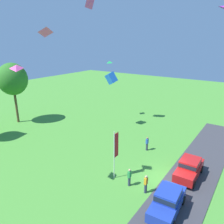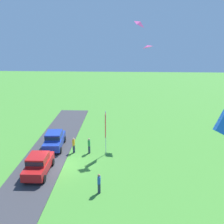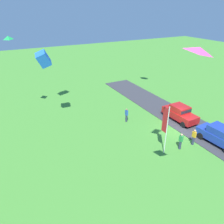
# 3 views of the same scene
# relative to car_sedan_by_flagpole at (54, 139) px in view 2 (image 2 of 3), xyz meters

# --- Properties ---
(ground_plane) EXTENTS (120.00, 120.00, 0.00)m
(ground_plane) POSITION_rel_car_sedan_by_flagpole_xyz_m (3.85, 1.68, -1.04)
(ground_plane) COLOR #478E33
(pavement_strip) EXTENTS (36.00, 4.40, 0.06)m
(pavement_strip) POSITION_rel_car_sedan_by_flagpole_xyz_m (3.85, -0.35, -1.01)
(pavement_strip) COLOR #38383D
(pavement_strip) RESTS_ON ground
(car_sedan_by_flagpole) EXTENTS (4.51, 2.19, 1.84)m
(car_sedan_by_flagpole) POSITION_rel_car_sedan_by_flagpole_xyz_m (0.00, 0.00, 0.00)
(car_sedan_by_flagpole) COLOR #1E389E
(car_sedan_by_flagpole) RESTS_ON ground
(car_sedan_far_end) EXTENTS (4.43, 2.00, 1.84)m
(car_sedan_far_end) POSITION_rel_car_sedan_by_flagpole_xyz_m (5.54, -0.02, 0.00)
(car_sedan_far_end) COLOR red
(car_sedan_far_end) RESTS_ON ground
(person_beside_suv) EXTENTS (0.36, 0.24, 1.71)m
(person_beside_suv) POSITION_rel_car_sedan_by_flagpole_xyz_m (8.20, 5.74, -0.16)
(person_beside_suv) COLOR #2D334C
(person_beside_suv) RESTS_ON ground
(person_watching_sky) EXTENTS (0.36, 0.24, 1.71)m
(person_watching_sky) POSITION_rel_car_sedan_by_flagpole_xyz_m (1.08, 2.36, -0.16)
(person_watching_sky) COLOR #2D334C
(person_watching_sky) RESTS_ON ground
(person_on_lawn) EXTENTS (0.36, 0.24, 1.71)m
(person_on_lawn) POSITION_rel_car_sedan_by_flagpole_xyz_m (1.12, 4.01, -0.16)
(person_on_lawn) COLOR #2D334C
(person_on_lawn) RESTS_ON ground
(flag_banner) EXTENTS (0.71, 0.08, 4.79)m
(flag_banner) POSITION_rel_car_sedan_by_flagpole_xyz_m (1.54, 5.80, 2.00)
(flag_banner) COLOR silver
(flag_banner) RESTS_ON ground
(kite_diamond_high_left) EXTENTS (1.19, 1.25, 0.50)m
(kite_diamond_high_left) POSITION_rel_car_sedan_by_flagpole_xyz_m (-4.60, 10.22, 9.75)
(kite_diamond_high_left) COLOR #EA4C9E
(kite_diamond_low_drifter) EXTENTS (1.20, 1.28, 0.78)m
(kite_diamond_low_drifter) POSITION_rel_car_sedan_by_flagpole_xyz_m (-2.57, 9.25, 12.21)
(kite_diamond_low_drifter) COLOR #EA4C9E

